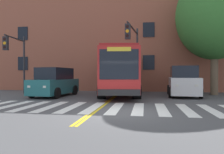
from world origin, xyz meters
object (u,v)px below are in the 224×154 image
car_white_far_lane (183,82)px  traffic_light_overhead (134,47)px  street_tree_curbside_large (215,16)px  city_bus (119,71)px  car_teal_near_lane (55,83)px  traffic_light_far_corner (17,54)px

car_white_far_lane → traffic_light_overhead: bearing=-173.4°
car_white_far_lane → street_tree_curbside_large: (2.66, 1.45, 5.30)m
city_bus → car_white_far_lane: city_bus is taller
car_teal_near_lane → traffic_light_overhead: 6.57m
car_teal_near_lane → city_bus: bearing=28.8°
city_bus → street_tree_curbside_large: street_tree_curbside_large is taller
traffic_light_far_corner → traffic_light_overhead: 9.43m
traffic_light_far_corner → street_tree_curbside_large: size_ratio=0.50×
city_bus → traffic_light_overhead: bearing=-49.6°
car_white_far_lane → street_tree_curbside_large: bearing=28.7°
car_white_far_lane → traffic_light_overhead: (-3.72, -0.43, 2.67)m
city_bus → traffic_light_overhead: 2.70m
traffic_light_overhead → traffic_light_far_corner: bearing=-177.4°
city_bus → street_tree_curbside_large: bearing=2.9°
car_teal_near_lane → traffic_light_far_corner: 4.25m
city_bus → car_teal_near_lane: bearing=-151.2°
city_bus → car_white_far_lane: bearing=-12.0°
car_teal_near_lane → traffic_light_far_corner: traffic_light_far_corner is taller
street_tree_curbside_large → city_bus: bearing=-177.1°
city_bus → car_teal_near_lane: size_ratio=2.45×
traffic_light_far_corner → traffic_light_overhead: bearing=2.6°
street_tree_curbside_large → traffic_light_far_corner: bearing=-171.7°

